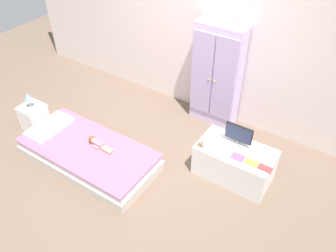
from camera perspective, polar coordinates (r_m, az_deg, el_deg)
The scene contains 14 objects.
ground_plane at distance 4.40m, azimuth -4.84°, elevation -6.73°, with size 10.00×10.00×0.02m, color brown.
back_wall at distance 4.75m, azimuth 6.25°, elevation 16.78°, with size 6.40×0.05×2.70m, color silver.
bed at distance 4.47m, azimuth -13.17°, elevation -4.62°, with size 1.77×0.84×0.25m.
pillow at distance 4.80m, azimuth -19.30°, elevation -0.07°, with size 0.32×0.60×0.05m, color white.
doll at distance 4.36m, azimuth -11.94°, elevation -2.72°, with size 0.39×0.14×0.10m.
nightstand at distance 5.21m, azimuth -21.56°, elevation 1.44°, with size 0.31×0.31×0.37m, color white.
table_lamp at distance 5.03m, azimuth -22.45°, elevation 4.43°, with size 0.12×0.12×0.22m.
wardrobe at distance 4.74m, azimuth 8.18°, elevation 8.38°, with size 0.66×0.30×1.48m.
tv_stand at distance 4.20m, azimuth 11.07°, elevation -6.01°, with size 0.90×0.51×0.43m, color silver.
tv_monitor at distance 4.02m, azimuth 11.80°, elevation -1.32°, with size 0.33×0.10×0.28m.
rocking_horse_toy at distance 3.99m, azimuth 5.62°, elevation -2.91°, with size 0.09×0.04×0.11m.
book_purple at distance 3.95m, azimuth 11.65°, elevation -5.12°, with size 0.15×0.11×0.01m, color #8E51B2.
book_yellow at distance 3.92m, azimuth 13.81°, elevation -5.97°, with size 0.15×0.09×0.02m, color gold.
book_red at distance 3.89m, azimuth 16.00°, elevation -6.83°, with size 0.15×0.09×0.02m, color #CC3838.
Camera 1 is at (1.98, -2.35, 3.14)m, focal length 36.29 mm.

